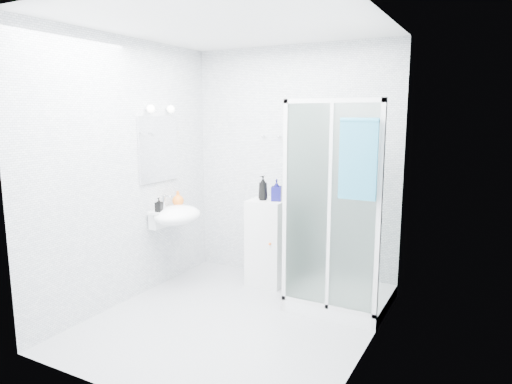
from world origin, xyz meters
The scene contains 12 objects.
room centered at (0.00, 0.00, 1.30)m, with size 2.40×2.60×2.60m.
shower_enclosure centered at (0.67, 0.77, 0.45)m, with size 0.90×0.95×2.00m.
wall_basin centered at (-0.99, 0.45, 0.80)m, with size 0.46×0.56×0.35m.
mirror centered at (-1.19, 0.45, 1.50)m, with size 0.02×0.60×0.70m, color white.
vanity_lights centered at (-1.14, 0.45, 1.92)m, with size 0.10×0.40×0.08m.
wall_hooks centered at (-0.25, 1.26, 1.62)m, with size 0.23×0.06×0.03m.
storage_cabinet centered at (-0.15, 1.00, 0.47)m, with size 0.40×0.42×0.95m.
hand_towel centered at (1.00, 0.37, 1.52)m, with size 0.32×0.05×0.68m.
shampoo_bottle_a centered at (-0.19, 0.96, 1.08)m, with size 0.10×0.10×0.27m, color black.
shampoo_bottle_b centered at (-0.05, 0.99, 1.07)m, with size 0.10×0.11×0.23m, color #0F0E55.
soap_dispenser_orange centered at (-1.08, 0.63, 0.94)m, with size 0.13×0.13×0.16m, color orange.
soap_dispenser_black centered at (-1.06, 0.28, 0.94)m, with size 0.07×0.07×0.15m, color black.
Camera 1 is at (2.03, -3.34, 1.87)m, focal length 32.00 mm.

